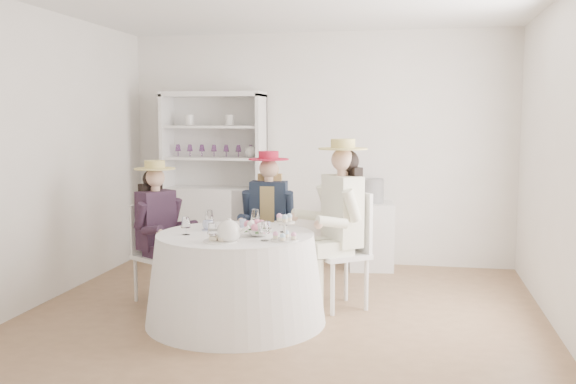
# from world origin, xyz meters

# --- Properties ---
(ground) EXTENTS (4.50, 4.50, 0.00)m
(ground) POSITION_xyz_m (0.00, 0.00, 0.00)
(ground) COLOR brown
(ground) RESTS_ON ground
(ceiling) EXTENTS (4.50, 4.50, 0.00)m
(ceiling) POSITION_xyz_m (0.00, 0.00, 2.70)
(ceiling) COLOR white
(ceiling) RESTS_ON wall_back
(wall_back) EXTENTS (4.50, 0.00, 4.50)m
(wall_back) POSITION_xyz_m (0.00, 2.00, 1.35)
(wall_back) COLOR silver
(wall_back) RESTS_ON ground
(wall_front) EXTENTS (4.50, 0.00, 4.50)m
(wall_front) POSITION_xyz_m (0.00, -2.00, 1.35)
(wall_front) COLOR silver
(wall_front) RESTS_ON ground
(wall_left) EXTENTS (0.00, 4.50, 4.50)m
(wall_left) POSITION_xyz_m (-2.25, 0.00, 1.35)
(wall_left) COLOR silver
(wall_left) RESTS_ON ground
(wall_right) EXTENTS (0.00, 4.50, 4.50)m
(wall_right) POSITION_xyz_m (2.25, 0.00, 1.35)
(wall_right) COLOR silver
(wall_right) RESTS_ON ground
(tea_table) EXTENTS (1.51, 1.51, 0.75)m
(tea_table) POSITION_xyz_m (-0.35, -0.41, 0.37)
(tea_table) COLOR white
(tea_table) RESTS_ON ground
(hutch) EXTENTS (1.37, 0.90, 2.01)m
(hutch) POSITION_xyz_m (-1.21, 1.77, 0.72)
(hutch) COLOR silver
(hutch) RESTS_ON ground
(side_table) EXTENTS (0.55, 0.55, 0.76)m
(side_table) POSITION_xyz_m (0.64, 1.75, 0.38)
(side_table) COLOR silver
(side_table) RESTS_ON ground
(hatbox) EXTENTS (0.35, 0.35, 0.27)m
(hatbox) POSITION_xyz_m (0.64, 1.75, 0.89)
(hatbox) COLOR black
(hatbox) RESTS_ON side_table
(guest_left) EXTENTS (0.56, 0.52, 1.32)m
(guest_left) POSITION_xyz_m (-1.22, 0.04, 0.74)
(guest_left) COLOR silver
(guest_left) RESTS_ON ground
(guest_mid) EXTENTS (0.51, 0.53, 1.39)m
(guest_mid) POSITION_xyz_m (-0.29, 0.57, 0.79)
(guest_mid) COLOR silver
(guest_mid) RESTS_ON ground
(guest_right) EXTENTS (0.65, 0.63, 1.52)m
(guest_right) POSITION_xyz_m (0.46, 0.15, 0.86)
(guest_right) COLOR silver
(guest_right) RESTS_ON ground
(spare_chair) EXTENTS (0.43, 0.43, 0.98)m
(spare_chair) POSITION_xyz_m (-0.54, 0.90, 0.53)
(spare_chair) COLOR silver
(spare_chair) RESTS_ON ground
(teacup_a) EXTENTS (0.12, 0.12, 0.07)m
(teacup_a) POSITION_xyz_m (-0.62, -0.31, 0.79)
(teacup_a) COLOR white
(teacup_a) RESTS_ON tea_table
(teacup_b) EXTENTS (0.08, 0.08, 0.06)m
(teacup_b) POSITION_xyz_m (-0.37, -0.10, 0.78)
(teacup_b) COLOR white
(teacup_b) RESTS_ON tea_table
(teacup_c) EXTENTS (0.09, 0.09, 0.06)m
(teacup_c) POSITION_xyz_m (-0.14, -0.18, 0.78)
(teacup_c) COLOR white
(teacup_c) RESTS_ON tea_table
(flower_bowl) EXTENTS (0.27, 0.27, 0.05)m
(flower_bowl) POSITION_xyz_m (-0.13, -0.49, 0.78)
(flower_bowl) COLOR white
(flower_bowl) RESTS_ON tea_table
(flower_arrangement) EXTENTS (0.17, 0.17, 0.06)m
(flower_arrangement) POSITION_xyz_m (-0.15, -0.49, 0.83)
(flower_arrangement) COLOR pink
(flower_arrangement) RESTS_ON tea_table
(table_teapot) EXTENTS (0.26, 0.19, 0.20)m
(table_teapot) POSITION_xyz_m (-0.29, -0.78, 0.84)
(table_teapot) COLOR white
(table_teapot) RESTS_ON tea_table
(sandwich_plate) EXTENTS (0.27, 0.27, 0.06)m
(sandwich_plate) POSITION_xyz_m (-0.36, -0.79, 0.77)
(sandwich_plate) COLOR white
(sandwich_plate) RESTS_ON tea_table
(cupcake_stand) EXTENTS (0.22, 0.22, 0.20)m
(cupcake_stand) POSITION_xyz_m (0.12, -0.64, 0.83)
(cupcake_stand) COLOR white
(cupcake_stand) RESTS_ON tea_table
(stemware_set) EXTENTS (0.84, 0.88, 0.15)m
(stemware_set) POSITION_xyz_m (-0.35, -0.41, 0.83)
(stemware_set) COLOR white
(stemware_set) RESTS_ON tea_table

